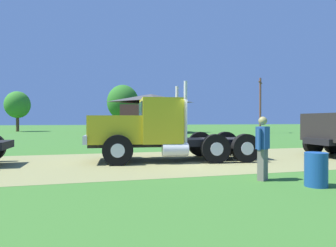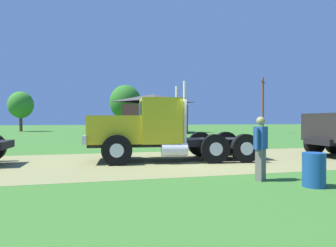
# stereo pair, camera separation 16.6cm
# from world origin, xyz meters

# --- Properties ---
(ground_plane) EXTENTS (200.00, 200.00, 0.00)m
(ground_plane) POSITION_xyz_m (0.00, 0.00, 0.00)
(ground_plane) COLOR #396E28
(dirt_track) EXTENTS (120.00, 6.95, 0.01)m
(dirt_track) POSITION_xyz_m (0.00, 0.00, 0.00)
(dirt_track) COLOR olive
(dirt_track) RESTS_ON ground_plane
(truck_foreground_white) EXTENTS (7.45, 3.15, 3.23)m
(truck_foreground_white) POSITION_xyz_m (-2.01, 0.29, 1.24)
(truck_foreground_white) COLOR black
(truck_foreground_white) RESTS_ON ground_plane
(visitor_standing_near) EXTENTS (0.50, 0.44, 1.79)m
(visitor_standing_near) POSITION_xyz_m (0.09, -4.38, 0.97)
(visitor_standing_near) COLOR #264C8C
(visitor_standing_near) RESTS_ON ground_plane
(steel_barrel) EXTENTS (0.55, 0.55, 0.86)m
(steel_barrel) POSITION_xyz_m (0.97, -5.40, 0.43)
(steel_barrel) COLOR #19478C
(steel_barrel) RESTS_ON ground_plane
(shed_building) EXTENTS (9.51, 9.32, 5.29)m
(shed_building) POSITION_xyz_m (3.13, 27.42, 2.55)
(shed_building) COLOR brown
(shed_building) RESTS_ON ground_plane
(utility_pole_near) EXTENTS (1.55, 1.75, 7.30)m
(utility_pole_near) POSITION_xyz_m (16.92, 22.56, 3.90)
(utility_pole_near) COLOR brown
(utility_pole_near) RESTS_ON ground_plane
(tree_left) EXTENTS (3.67, 3.67, 6.07)m
(tree_left) POSITION_xyz_m (-15.58, 36.43, 4.02)
(tree_left) COLOR #513823
(tree_left) RESTS_ON ground_plane
(tree_mid) EXTENTS (5.38, 5.38, 7.76)m
(tree_mid) POSITION_xyz_m (0.42, 38.43, 4.79)
(tree_mid) COLOR #513823
(tree_mid) RESTS_ON ground_plane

